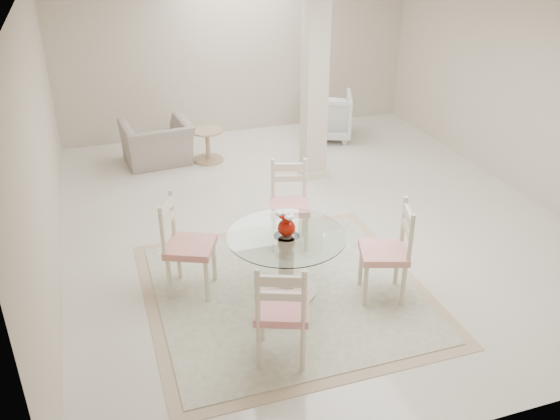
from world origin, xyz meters
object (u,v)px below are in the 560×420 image
object	(u,v)px
dining_chair_north	(289,198)
armchair_white	(326,115)
dining_chair_east	(392,245)
side_table	(208,147)
column	(315,84)
red_vase	(287,223)
dining_chair_south	(282,305)
recliner_taupe	(157,143)
dining_table	(286,264)
dining_chair_west	(182,239)

from	to	relation	value
dining_chair_north	armchair_white	world-z (taller)	dining_chair_north
dining_chair_east	side_table	distance (m)	4.19
column	red_vase	xyz separation A→B (m)	(-1.33, -2.71, -0.54)
dining_chair_south	dining_chair_east	bearing A→B (deg)	-134.62
armchair_white	recliner_taupe	bearing A→B (deg)	26.44
column	dining_table	world-z (taller)	column
dining_chair_east	armchair_white	size ratio (longest dim) A/B	1.31
dining_chair_north	recliner_taupe	bearing A→B (deg)	127.05
recliner_taupe	armchair_white	size ratio (longest dim) A/B	1.16
red_vase	recliner_taupe	world-z (taller)	red_vase
dining_table	recliner_taupe	world-z (taller)	dining_table
dining_chair_east	dining_chair_south	world-z (taller)	dining_chair_south
recliner_taupe	dining_chair_north	bearing A→B (deg)	105.29
column	side_table	bearing A→B (deg)	143.44
dining_table	dining_chair_south	world-z (taller)	dining_chair_south
recliner_taupe	side_table	world-z (taller)	recliner_taupe
dining_chair_south	recliner_taupe	world-z (taller)	dining_chair_south
red_vase	dining_table	bearing A→B (deg)	161.57
dining_chair_south	side_table	bearing A→B (deg)	-73.07
dining_table	dining_chair_west	distance (m)	1.06
armchair_white	dining_table	bearing A→B (deg)	84.52
red_vase	dining_chair_east	world-z (taller)	dining_chair_east
dining_table	column	bearing A→B (deg)	63.90
dining_table	armchair_white	distance (m)	4.61
dining_chair_west	dining_table	bearing A→B (deg)	-87.22
red_vase	recliner_taupe	distance (m)	3.97
dining_chair_north	dining_chair_south	bearing A→B (deg)	-94.74
dining_chair_east	dining_chair_north	world-z (taller)	dining_chair_east
dining_chair_south	recliner_taupe	size ratio (longest dim) A/B	1.14
recliner_taupe	red_vase	bearing A→B (deg)	95.38
red_vase	dining_chair_east	bearing A→B (deg)	-20.87
dining_table	red_vase	world-z (taller)	red_vase
column	dining_chair_north	xyz separation A→B (m)	(-0.97, -1.75, -0.77)
column	dining_table	bearing A→B (deg)	-116.10
red_vase	dining_chair_south	bearing A→B (deg)	-111.14
dining_chair_west	dining_chair_south	distance (m)	1.45
recliner_taupe	armchair_white	xyz separation A→B (m)	(2.84, 0.24, 0.07)
column	dining_chair_south	size ratio (longest dim) A/B	2.40
dining_table	side_table	bearing A→B (deg)	90.13
column	dining_chair_south	world-z (taller)	column
dining_table	armchair_white	bearing A→B (deg)	62.97
column	dining_table	size ratio (longest dim) A/B	2.32
dining_chair_east	recliner_taupe	distance (m)	4.57
dining_chair_west	side_table	xyz separation A→B (m)	(0.95, 3.33, -0.37)
dining_chair_east	dining_chair_south	distance (m)	1.45
column	dining_chair_north	bearing A→B (deg)	-118.84
dining_chair_east	dining_chair_north	xyz separation A→B (m)	(-0.59, 1.32, -0.01)
dining_chair_east	recliner_taupe	bearing A→B (deg)	-139.71
column	recliner_taupe	world-z (taller)	column
column	recliner_taupe	bearing A→B (deg)	150.93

